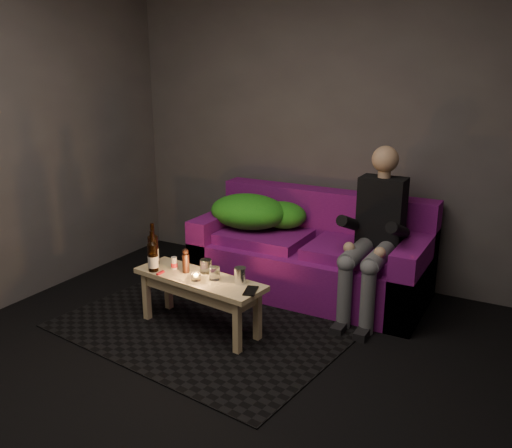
{
  "coord_description": "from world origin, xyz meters",
  "views": [
    {
      "loc": [
        1.57,
        -2.07,
        1.81
      ],
      "look_at": [
        -0.36,
        1.43,
        0.63
      ],
      "focal_mm": 38.0,
      "sensor_mm": 36.0,
      "label": 1
    }
  ],
  "objects_px": {
    "beer_bottle_b": "(153,256)",
    "steel_cup": "(240,275)",
    "coffee_table": "(199,286)",
    "beer_bottle_a": "(153,249)",
    "person": "(375,230)",
    "sofa": "(312,257)"
  },
  "relations": [
    {
      "from": "beer_bottle_b",
      "to": "steel_cup",
      "type": "xyz_separation_m",
      "value": [
        0.66,
        0.1,
        -0.05
      ]
    },
    {
      "from": "coffee_table",
      "to": "beer_bottle_b",
      "type": "height_order",
      "value": "beer_bottle_b"
    },
    {
      "from": "beer_bottle_a",
      "to": "person",
      "type": "bearing_deg",
      "value": 30.68
    },
    {
      "from": "person",
      "to": "coffee_table",
      "type": "relative_size",
      "value": 1.23
    },
    {
      "from": "sofa",
      "to": "beer_bottle_b",
      "type": "height_order",
      "value": "sofa"
    },
    {
      "from": "person",
      "to": "sofa",
      "type": "bearing_deg",
      "value": 164.69
    },
    {
      "from": "coffee_table",
      "to": "beer_bottle_a",
      "type": "height_order",
      "value": "beer_bottle_a"
    },
    {
      "from": "beer_bottle_a",
      "to": "coffee_table",
      "type": "bearing_deg",
      "value": -6.48
    },
    {
      "from": "person",
      "to": "beer_bottle_a",
      "type": "bearing_deg",
      "value": -149.32
    },
    {
      "from": "sofa",
      "to": "person",
      "type": "bearing_deg",
      "value": -15.31
    },
    {
      "from": "sofa",
      "to": "person",
      "type": "relative_size",
      "value": 1.5
    },
    {
      "from": "beer_bottle_b",
      "to": "sofa",
      "type": "bearing_deg",
      "value": 55.34
    },
    {
      "from": "beer_bottle_b",
      "to": "person",
      "type": "bearing_deg",
      "value": 35.68
    },
    {
      "from": "coffee_table",
      "to": "beer_bottle_a",
      "type": "xyz_separation_m",
      "value": [
        -0.43,
        0.05,
        0.19
      ]
    },
    {
      "from": "person",
      "to": "beer_bottle_b",
      "type": "bearing_deg",
      "value": -144.32
    },
    {
      "from": "person",
      "to": "beer_bottle_b",
      "type": "distance_m",
      "value": 1.62
    },
    {
      "from": "sofa",
      "to": "steel_cup",
      "type": "distance_m",
      "value": 1.01
    },
    {
      "from": "steel_cup",
      "to": "sofa",
      "type": "bearing_deg",
      "value": 84.3
    },
    {
      "from": "beer_bottle_a",
      "to": "sofa",
      "type": "bearing_deg",
      "value": 49.35
    },
    {
      "from": "sofa",
      "to": "person",
      "type": "xyz_separation_m",
      "value": [
        0.55,
        -0.15,
        0.35
      ]
    },
    {
      "from": "sofa",
      "to": "person",
      "type": "height_order",
      "value": "person"
    },
    {
      "from": "steel_cup",
      "to": "person",
      "type": "bearing_deg",
      "value": 52.07
    }
  ]
}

